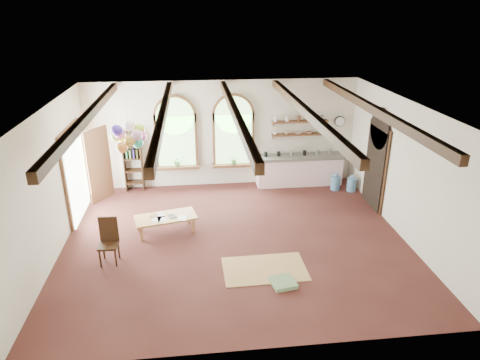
{
  "coord_description": "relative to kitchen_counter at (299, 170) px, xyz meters",
  "views": [
    {
      "loc": [
        -0.88,
        -8.81,
        5.21
      ],
      "look_at": [
        0.18,
        0.6,
        1.3
      ],
      "focal_mm": 32.0,
      "sensor_mm": 36.0,
      "label": 1
    }
  ],
  "objects": [
    {
      "name": "window_left",
      "position": [
        -3.7,
        0.23,
        1.16
      ],
      "size": [
        1.3,
        0.28,
        2.2
      ],
      "color": "brown",
      "rests_on": "floor"
    },
    {
      "name": "bookshelf",
      "position": [
        -5.0,
        0.12,
        0.42
      ],
      "size": [
        0.53,
        0.32,
        1.8
      ],
      "color": "#3C2213",
      "rests_on": "floor"
    },
    {
      "name": "balloon_cluster",
      "position": [
        -4.71,
        -2.12,
        1.86
      ],
      "size": [
        0.86,
        0.92,
        1.16
      ],
      "color": "silver",
      "rests_on": "floor"
    },
    {
      "name": "wall_clock",
      "position": [
        1.25,
        0.25,
        1.42
      ],
      "size": [
        0.32,
        0.04,
        0.32
      ],
      "primitive_type": "cylinder",
      "rotation": [
        1.57,
        0.0,
        0.0
      ],
      "color": "black",
      "rests_on": "wall_back"
    },
    {
      "name": "ceiling_beams",
      "position": [
        -2.3,
        -3.2,
        2.62
      ],
      "size": [
        6.2,
        6.8,
        0.18
      ],
      "primitive_type": null,
      "color": "#3C2213",
      "rests_on": "ceiling"
    },
    {
      "name": "potted_plant_left",
      "position": [
        -3.7,
        0.12,
        0.37
      ],
      "size": [
        0.27,
        0.23,
        0.3
      ],
      "primitive_type": "imported",
      "color": "#598C4C",
      "rests_on": "window_left"
    },
    {
      "name": "floor_mat",
      "position": [
        -1.81,
        -4.47,
        -0.47
      ],
      "size": [
        1.78,
        1.12,
        0.02
      ],
      "primitive_type": "cube",
      "rotation": [
        0.0,
        0.0,
        0.02
      ],
      "color": "tan",
      "rests_on": "floor"
    },
    {
      "name": "wall_shelf_lower",
      "position": [
        0.0,
        0.18,
        1.07
      ],
      "size": [
        1.7,
        0.24,
        0.04
      ],
      "primitive_type": "cube",
      "color": "brown",
      "rests_on": "wall_back"
    },
    {
      "name": "shelf_bowl_b",
      "position": [
        0.3,
        0.18,
        1.12
      ],
      "size": [
        0.2,
        0.2,
        0.06
      ],
      "primitive_type": "imported",
      "color": "#8C664C",
      "rests_on": "wall_shelf_lower"
    },
    {
      "name": "side_chair",
      "position": [
        -5.1,
        -3.81,
        -0.18
      ],
      "size": [
        0.42,
        0.42,
        1.02
      ],
      "color": "#3C2213",
      "rests_on": "floor"
    },
    {
      "name": "kitchen_counter",
      "position": [
        0.0,
        0.0,
        0.0
      ],
      "size": [
        2.68,
        0.62,
        0.94
      ],
      "color": "#FCD6DA",
      "rests_on": "floor"
    },
    {
      "name": "water_jug_b",
      "position": [
        1.0,
        -0.55,
        -0.24
      ],
      "size": [
        0.28,
        0.28,
        0.54
      ],
      "color": "#5489B4",
      "rests_on": "floor"
    },
    {
      "name": "coffee_table",
      "position": [
        -3.95,
        -2.6,
        -0.11
      ],
      "size": [
        1.58,
        0.99,
        0.42
      ],
      "color": "tan",
      "rests_on": "floor"
    },
    {
      "name": "shelf_vase",
      "position": [
        0.65,
        0.18,
        1.19
      ],
      "size": [
        0.18,
        0.18,
        0.19
      ],
      "primitive_type": "imported",
      "color": "slate",
      "rests_on": "wall_shelf_lower"
    },
    {
      "name": "floor_cushion",
      "position": [
        -1.53,
        -5.03,
        -0.44
      ],
      "size": [
        0.55,
        0.55,
        0.08
      ],
      "primitive_type": "cube",
      "rotation": [
        0.0,
        0.0,
        0.2
      ],
      "color": "#6D9265",
      "rests_on": "floor"
    },
    {
      "name": "water_jug_a",
      "position": [
        1.45,
        -0.7,
        -0.25
      ],
      "size": [
        0.27,
        0.27,
        0.52
      ],
      "color": "#5489B4",
      "rests_on": "floor"
    },
    {
      "name": "potted_plant_right",
      "position": [
        -2.0,
        0.12,
        0.37
      ],
      "size": [
        0.27,
        0.23,
        0.3
      ],
      "primitive_type": "imported",
      "color": "#598C4C",
      "rests_on": "window_right"
    },
    {
      "name": "wall_shelf_upper",
      "position": [
        0.0,
        0.18,
        1.47
      ],
      "size": [
        1.7,
        0.24,
        0.04
      ],
      "primitive_type": "cube",
      "color": "brown",
      "rests_on": "wall_back"
    },
    {
      "name": "shelf_cup_a",
      "position": [
        -0.75,
        0.18,
        1.14
      ],
      "size": [
        0.12,
        0.1,
        0.1
      ],
      "primitive_type": "imported",
      "color": "white",
      "rests_on": "wall_shelf_lower"
    },
    {
      "name": "right_doorway",
      "position": [
        1.65,
        -1.7,
        0.62
      ],
      "size": [
        0.1,
        1.3,
        2.4
      ],
      "primitive_type": "cube",
      "color": "black",
      "rests_on": "floor"
    },
    {
      "name": "shelf_bowl_a",
      "position": [
        -0.05,
        0.18,
        1.12
      ],
      "size": [
        0.22,
        0.22,
        0.05
      ],
      "primitive_type": "imported",
      "color": "beige",
      "rests_on": "wall_shelf_lower"
    },
    {
      "name": "window_right",
      "position": [
        -2.0,
        0.23,
        1.16
      ],
      "size": [
        1.3,
        0.28,
        2.2
      ],
      "color": "brown",
      "rests_on": "floor"
    },
    {
      "name": "floor",
      "position": [
        -2.3,
        -3.2,
        -0.48
      ],
      "size": [
        8.0,
        8.0,
        0.0
      ],
      "primitive_type": "plane",
      "color": "#4D231F",
      "rests_on": "ground"
    },
    {
      "name": "tablet",
      "position": [
        -3.79,
        -2.61,
        -0.05
      ],
      "size": [
        0.24,
        0.28,
        0.01
      ],
      "primitive_type": "cube",
      "rotation": [
        0.0,
        0.0,
        0.41
      ],
      "color": "black",
      "rests_on": "coffee_table"
    },
    {
      "name": "table_book",
      "position": [
        -4.32,
        -2.51,
        -0.05
      ],
      "size": [
        0.19,
        0.24,
        0.02
      ],
      "primitive_type": "imported",
      "rotation": [
        0.0,
        0.0,
        -0.16
      ],
      "color": "olive",
      "rests_on": "coffee_table"
    },
    {
      "name": "left_doorway",
      "position": [
        -6.25,
        -1.4,
        0.67
      ],
      "size": [
        0.1,
        1.9,
        2.5
      ],
      "primitive_type": "cube",
      "color": "brown",
      "rests_on": "floor"
    },
    {
      "name": "shelf_cup_b",
      "position": [
        -0.4,
        0.18,
        1.14
      ],
      "size": [
        0.1,
        0.1,
        0.09
      ],
      "primitive_type": "imported",
      "color": "beige",
      "rests_on": "wall_shelf_lower"
    }
  ]
}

